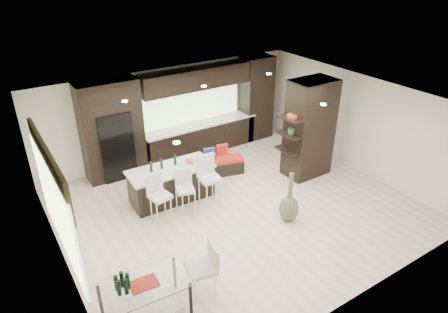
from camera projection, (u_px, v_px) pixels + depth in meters
ground at (237, 208)px, 9.78m from camera, size 8.00×8.00×0.00m
back_wall at (171, 113)px, 11.77m from camera, size 8.00×0.02×2.70m
left_wall at (57, 214)px, 7.23m from camera, size 0.02×7.00×2.70m
right_wall at (357, 123)px, 11.08m from camera, size 0.02×7.00×2.70m
ceiling at (239, 103)px, 8.53m from camera, size 8.00×7.00×0.02m
window_left at (57, 208)px, 7.40m from camera, size 0.04×3.20×1.90m
window_back at (189, 103)px, 11.93m from camera, size 3.40×0.04×1.20m
stone_accent at (48, 166)px, 7.00m from camera, size 0.08×3.00×0.80m
ceiling_spots at (233, 101)px, 8.73m from camera, size 4.00×3.00×0.02m
back_cabinetry at (191, 113)px, 11.76m from camera, size 6.80×0.68×2.70m
refrigerator at (114, 145)px, 10.75m from camera, size 0.90×0.68×1.90m
partition_column at (309, 129)px, 10.70m from camera, size 1.20×0.80×2.70m
kitchen_island at (171, 184)px, 9.94m from camera, size 2.12×0.97×0.87m
stool_left at (161, 204)px, 9.05m from camera, size 0.50×0.50×0.97m
stool_mid at (186, 197)px, 9.38m from camera, size 0.50×0.50×0.91m
stool_right at (210, 187)px, 9.62m from camera, size 0.50×0.50×1.06m
bench at (221, 166)px, 11.18m from camera, size 1.30×0.77×0.47m
floor_vase at (290, 197)px, 9.05m from camera, size 0.50×0.50×1.25m
dining_table at (146, 300)px, 6.72m from camera, size 1.55×0.93×0.73m
chair_end at (201, 271)px, 7.20m from camera, size 0.59×0.59×0.93m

